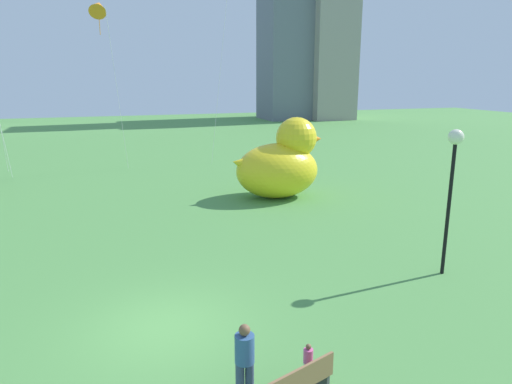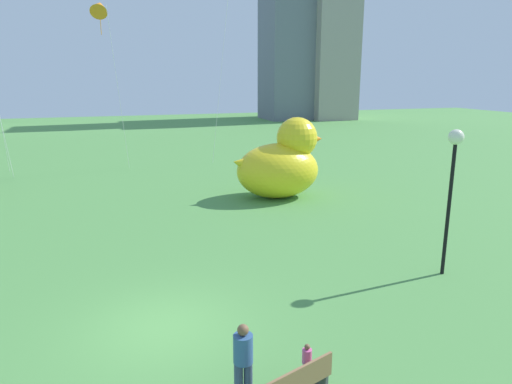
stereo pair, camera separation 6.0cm
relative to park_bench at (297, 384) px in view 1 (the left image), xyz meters
The scene contains 8 objects.
ground_plane 4.35m from the park_bench, 119.07° to the left, with size 140.00×140.00×0.00m, color #508F46.
park_bench is the anchor object (origin of this frame).
person_adult 1.14m from the park_bench, 148.27° to the left, with size 0.40×0.40×1.62m.
person_child 0.84m from the park_bench, 50.73° to the left, with size 0.21×0.21×0.85m.
giant_inflatable_duck 16.48m from the park_bench, 69.91° to the left, with size 5.14×3.30×4.26m.
lamppost 8.89m from the park_bench, 31.51° to the left, with size 0.48×0.48×4.75m.
city_skyline 61.02m from the park_bench, 101.98° to the left, with size 80.83×14.82×38.30m.
kite_orange 28.16m from the park_bench, 96.27° to the left, with size 1.91×2.09×11.44m.
Camera 1 is at (-1.16, -11.04, 6.32)m, focal length 32.61 mm.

